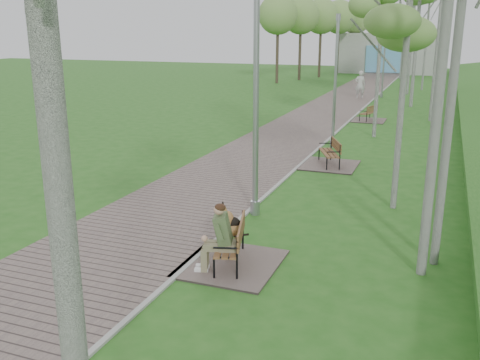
# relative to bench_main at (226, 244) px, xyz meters

# --- Properties ---
(ground) EXTENTS (120.00, 120.00, 0.00)m
(ground) POSITION_rel_bench_main_xyz_m (-0.65, -1.33, -0.43)
(ground) COLOR #265E1A
(ground) RESTS_ON ground
(walkway) EXTENTS (3.50, 67.00, 0.04)m
(walkway) POSITION_rel_bench_main_xyz_m (-2.40, 20.17, -0.41)
(walkway) COLOR #675753
(walkway) RESTS_ON ground
(kerb) EXTENTS (0.10, 67.00, 0.05)m
(kerb) POSITION_rel_bench_main_xyz_m (-0.65, 20.17, -0.40)
(kerb) COLOR #999993
(kerb) RESTS_ON ground
(building_north) EXTENTS (10.00, 5.20, 4.00)m
(building_north) POSITION_rel_bench_main_xyz_m (-2.15, 49.65, 1.57)
(building_north) COLOR #9E9E99
(building_north) RESTS_ON ground
(bench_main) EXTENTS (1.76, 1.96, 1.54)m
(bench_main) POSITION_rel_bench_main_xyz_m (0.00, 0.00, 0.00)
(bench_main) COLOR #675753
(bench_main) RESTS_ON ground
(bench_second) EXTENTS (1.74, 1.93, 1.07)m
(bench_second) POSITION_rel_bench_main_xyz_m (0.24, 8.37, -0.23)
(bench_second) COLOR #675753
(bench_second) RESTS_ON ground
(bench_third) EXTENTS (1.55, 1.73, 0.95)m
(bench_third) POSITION_rel_bench_main_xyz_m (0.19, 18.01, -0.26)
(bench_third) COLOR #675753
(bench_third) RESTS_ON ground
(lamp_post_near) EXTENTS (0.23, 0.23, 5.91)m
(lamp_post_near) POSITION_rel_bench_main_xyz_m (-0.44, 2.94, 2.33)
(lamp_post_near) COLOR gray
(lamp_post_near) RESTS_ON ground
(lamp_post_second) EXTENTS (0.19, 0.19, 4.89)m
(lamp_post_second) POSITION_rel_bench_main_xyz_m (-0.23, 11.25, 1.86)
(lamp_post_second) COLOR gray
(lamp_post_second) RESTS_ON ground
(lamp_post_third) EXTENTS (0.18, 0.18, 4.76)m
(lamp_post_third) POSITION_rel_bench_main_xyz_m (-0.31, 27.87, 1.80)
(lamp_post_third) COLOR gray
(lamp_post_third) RESTS_ON ground
(lamp_post_far) EXTENTS (0.18, 0.18, 4.71)m
(lamp_post_far) POSITION_rel_bench_main_xyz_m (-0.36, 42.51, 1.77)
(lamp_post_far) COLOR gray
(lamp_post_far) RESTS_ON ground
(pedestrian_near) EXTENTS (0.72, 0.55, 1.79)m
(pedestrian_near) POSITION_rel_bench_main_xyz_m (-1.60, 26.84, 0.46)
(pedestrian_near) COLOR beige
(pedestrian_near) RESTS_ON ground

